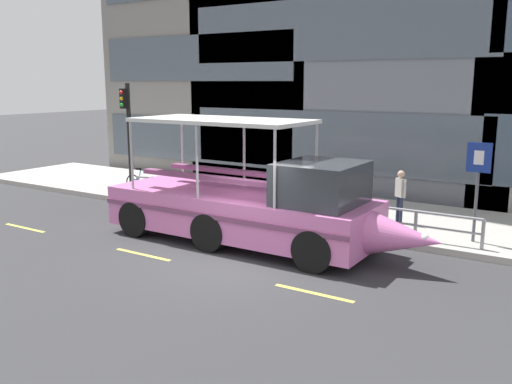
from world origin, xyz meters
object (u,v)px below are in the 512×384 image
pedestrian_near_bow (400,191)px  parking_sign (478,175)px  traffic_light_pole (128,127)px  leaned_bicycle (143,184)px  duck_tour_boat (256,207)px

pedestrian_near_bow → parking_sign: bearing=-22.2°
pedestrian_near_bow → traffic_light_pole: bearing=-174.1°
leaned_bicycle → pedestrian_near_bow: size_ratio=1.12×
traffic_light_pole → duck_tour_boat: size_ratio=0.44×
parking_sign → pedestrian_near_bow: bearing=157.8°
duck_tour_boat → pedestrian_near_bow: size_ratio=5.95×
parking_sign → leaned_bicycle: bearing=-179.7°
traffic_light_pole → parking_sign: bearing=0.5°
duck_tour_boat → traffic_light_pole: bearing=159.9°
leaned_bicycle → duck_tour_boat: (6.69, -2.72, 0.49)m
leaned_bicycle → pedestrian_near_bow: (9.37, 0.99, 0.57)m
duck_tour_boat → pedestrian_near_bow: (2.67, 3.71, 0.08)m
parking_sign → leaned_bicycle: size_ratio=1.49×
duck_tour_boat → leaned_bicycle: bearing=157.9°
parking_sign → pedestrian_near_bow: size_ratio=1.66×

